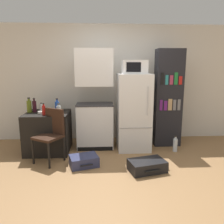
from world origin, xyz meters
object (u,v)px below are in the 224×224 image
object	(u,v)px
suitcase_large_flat	(147,166)
bowl	(43,112)
microwave	(134,67)
bottle_wine_dark	(34,106)
bottle_blue_soda	(57,107)
bottle_clear_short	(59,110)
suitcase_small_flat	(84,161)
kitchen_hutch	(95,103)
bottle_olive_oil	(29,106)
refrigerator	(133,112)
chair	(52,131)
bottle_milk_white	(41,108)
water_bottle_front	(175,145)
bookshelf	(168,98)
side_table	(48,132)
bottle_ketchup_red	(44,110)

from	to	relation	value
suitcase_large_flat	bowl	bearing A→B (deg)	139.63
microwave	bottle_wine_dark	bearing A→B (deg)	-179.82
suitcase_large_flat	bottle_blue_soda	bearing A→B (deg)	136.12
bottle_clear_short	suitcase_small_flat	xyz separation A→B (m)	(0.46, -0.46, -0.77)
kitchen_hutch	bottle_olive_oil	bearing A→B (deg)	-174.65
refrigerator	chair	xyz separation A→B (m)	(-1.50, -0.54, -0.21)
refrigerator	bottle_wine_dark	size ratio (longest dim) A/B	5.44
refrigerator	suitcase_large_flat	bearing A→B (deg)	-86.10
bottle_blue_soda	bowl	xyz separation A→B (m)	(-0.28, 0.02, -0.10)
microwave	bottle_milk_white	xyz separation A→B (m)	(-1.81, 0.10, -0.78)
bottle_milk_white	bottle_blue_soda	bearing A→B (deg)	-36.51
microwave	water_bottle_front	world-z (taller)	microwave
bowl	chair	size ratio (longest dim) A/B	0.19
bottle_olive_oil	suitcase_large_flat	xyz separation A→B (m)	(2.08, -1.01, -0.80)
microwave	kitchen_hutch	bearing A→B (deg)	172.83
kitchen_hutch	bookshelf	distance (m)	1.50
bottle_clear_short	chair	distance (m)	0.39
water_bottle_front	chair	bearing A→B (deg)	-172.79
bottle_blue_soda	suitcase_large_flat	world-z (taller)	bottle_blue_soda
kitchen_hutch	suitcase_large_flat	world-z (taller)	kitchen_hutch
water_bottle_front	bottle_olive_oil	bearing A→B (deg)	175.46
suitcase_small_flat	refrigerator	bearing A→B (deg)	23.41
microwave	bowl	bearing A→B (deg)	-174.94
side_table	chair	xyz separation A→B (m)	(0.17, -0.47, 0.16)
side_table	bottle_clear_short	xyz separation A→B (m)	(0.27, -0.27, 0.47)
bottle_milk_white	bottle_olive_oil	size ratio (longest dim) A/B	0.57
side_table	bowl	bearing A→B (deg)	-125.65
bottle_ketchup_red	side_table	bearing A→B (deg)	88.67
side_table	kitchen_hutch	size ratio (longest dim) A/B	0.41
bottle_milk_white	water_bottle_front	bearing A→B (deg)	-7.45
bowl	bottle_milk_white	bearing A→B (deg)	108.40
bottle_ketchup_red	bottle_milk_white	distance (m)	0.41
chair	suitcase_small_flat	world-z (taller)	chair
bottle_ketchup_red	bottle_milk_white	world-z (taller)	bottle_ketchup_red
bottle_ketchup_red	suitcase_small_flat	distance (m)	1.18
kitchen_hutch	refrigerator	xyz separation A→B (m)	(0.77, -0.09, -0.17)
bottle_clear_short	refrigerator	bearing A→B (deg)	13.39
bottle_wine_dark	suitcase_small_flat	distance (m)	1.49
microwave	bottle_olive_oil	world-z (taller)	microwave
bookshelf	kitchen_hutch	bearing A→B (deg)	-177.11
chair	water_bottle_front	xyz separation A→B (m)	(2.29, 0.29, -0.40)
bottle_wine_dark	bottle_olive_oil	distance (m)	0.10
side_table	bottle_ketchup_red	size ratio (longest dim) A/B	3.71
side_table	kitchen_hutch	distance (m)	1.06
bookshelf	bottle_blue_soda	xyz separation A→B (m)	(-2.19, -0.34, -0.10)
suitcase_small_flat	chair	bearing A→B (deg)	138.88
bottle_clear_short	bottle_wine_dark	xyz separation A→B (m)	(-0.52, 0.33, 0.02)
refrigerator	bookshelf	distance (m)	0.79
chair	bowl	bearing A→B (deg)	153.40
refrigerator	chair	size ratio (longest dim) A/B	1.63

